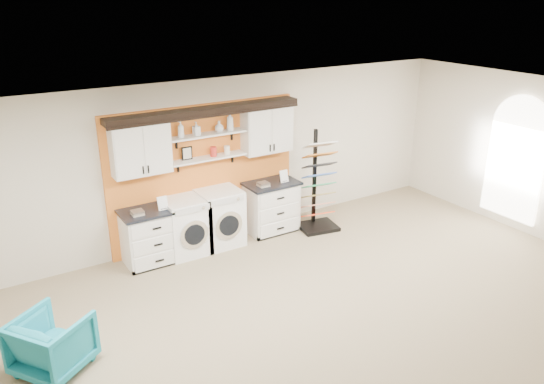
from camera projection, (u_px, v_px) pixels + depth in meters
floor at (352, 362)px, 6.30m from camera, size 10.00×10.00×0.00m
ceiling at (367, 133)px, 5.30m from camera, size 10.00×10.00×0.00m
wall_back at (203, 162)px, 8.97m from camera, size 10.00×0.00×10.00m
accent_panel at (205, 174)px, 9.01m from camera, size 3.40×0.07×2.40m
upper_cabinet_left at (140, 148)px, 8.08m from camera, size 0.90×0.35×0.84m
upper_cabinet_right at (267, 129)px, 9.19m from camera, size 0.90×0.35×0.84m
shelf_lower at (208, 158)px, 8.76m from camera, size 1.32×0.28×0.03m
shelf_upper at (207, 135)px, 8.62m from camera, size 1.32×0.28×0.03m
crown_molding at (206, 110)px, 8.49m from camera, size 3.30×0.41×0.13m
window_arched at (516, 155)px, 9.43m from camera, size 0.06×1.10×2.25m
picture_frame at (187, 153)px, 8.59m from camera, size 0.18×0.02×0.22m
canister_red at (213, 152)px, 8.78m from camera, size 0.11×0.11×0.16m
canister_cream at (227, 150)px, 8.91m from camera, size 0.10×0.10×0.14m
base_cabinet_left at (151, 236)px, 8.47m from camera, size 0.93×0.66×0.91m
base_cabinet_right at (271, 207)px, 9.58m from camera, size 0.95×0.66×0.93m
washer at (186, 226)px, 8.75m from camera, size 0.69×0.71×0.96m
dryer at (220, 217)px, 9.05m from camera, size 0.71×0.71×0.99m
sample_rack at (318, 199)px, 9.63m from camera, size 0.76×0.67×1.84m
armchair at (52, 343)px, 6.07m from camera, size 1.05×1.05×0.70m
soap_bottle_a at (181, 129)px, 8.35m from camera, size 0.13×0.13×0.26m
soap_bottle_b at (196, 129)px, 8.49m from camera, size 0.11×0.11×0.22m
soap_bottle_c at (219, 126)px, 8.69m from camera, size 0.20×0.20×0.18m
soap_bottle_d at (230, 121)px, 8.77m from camera, size 0.15×0.15×0.30m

